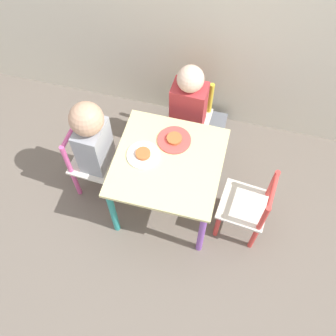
{
  "coord_description": "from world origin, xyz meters",
  "views": [
    {
      "loc": [
        0.27,
        -1.06,
        2.22
      ],
      "look_at": [
        0.0,
        0.0,
        0.4
      ],
      "focal_mm": 42.0,
      "sensor_mm": 36.0,
      "label": 1
    }
  ],
  "objects_px": {
    "chair_pink": "(92,161)",
    "child_left": "(96,143)",
    "chair_red": "(248,207)",
    "chair_yellow": "(189,119)",
    "plate_back": "(174,140)",
    "child_back": "(188,108)",
    "storage_bin": "(201,126)",
    "plate_left": "(143,155)",
    "kids_table": "(168,168)"
  },
  "relations": [
    {
      "from": "chair_pink",
      "to": "child_left",
      "type": "distance_m",
      "value": 0.22
    },
    {
      "from": "plate_back",
      "to": "chair_pink",
      "type": "bearing_deg",
      "value": -166.35
    },
    {
      "from": "chair_yellow",
      "to": "chair_red",
      "type": "relative_size",
      "value": 1.0
    },
    {
      "from": "chair_yellow",
      "to": "plate_back",
      "type": "relative_size",
      "value": 2.83
    },
    {
      "from": "kids_table",
      "to": "plate_back",
      "type": "distance_m",
      "value": 0.16
    },
    {
      "from": "chair_pink",
      "to": "plate_back",
      "type": "distance_m",
      "value": 0.53
    },
    {
      "from": "kids_table",
      "to": "plate_back",
      "type": "bearing_deg",
      "value": 90.0
    },
    {
      "from": "kids_table",
      "to": "child_back",
      "type": "height_order",
      "value": "child_back"
    },
    {
      "from": "chair_red",
      "to": "child_back",
      "type": "bearing_deg",
      "value": -129.38
    },
    {
      "from": "kids_table",
      "to": "chair_red",
      "type": "bearing_deg",
      "value": -5.83
    },
    {
      "from": "chair_pink",
      "to": "chair_red",
      "type": "distance_m",
      "value": 0.94
    },
    {
      "from": "kids_table",
      "to": "plate_left",
      "type": "xyz_separation_m",
      "value": [
        -0.14,
        0.0,
        0.08
      ]
    },
    {
      "from": "chair_pink",
      "to": "storage_bin",
      "type": "xyz_separation_m",
      "value": [
        0.55,
        0.56,
        -0.19
      ]
    },
    {
      "from": "kids_table",
      "to": "plate_left",
      "type": "bearing_deg",
      "value": 180.0
    },
    {
      "from": "child_left",
      "to": "chair_pink",
      "type": "bearing_deg",
      "value": 90.0
    },
    {
      "from": "chair_yellow",
      "to": "chair_pink",
      "type": "bearing_deg",
      "value": -135.24
    },
    {
      "from": "chair_yellow",
      "to": "plate_left",
      "type": "distance_m",
      "value": 0.54
    },
    {
      "from": "storage_bin",
      "to": "child_left",
      "type": "bearing_deg",
      "value": -131.27
    },
    {
      "from": "plate_back",
      "to": "child_back",
      "type": "bearing_deg",
      "value": 86.84
    },
    {
      "from": "kids_table",
      "to": "storage_bin",
      "type": "xyz_separation_m",
      "value": [
        0.08,
        0.58,
        -0.34
      ]
    },
    {
      "from": "child_back",
      "to": "chair_red",
      "type": "bearing_deg",
      "value": -43.09
    },
    {
      "from": "child_left",
      "to": "child_back",
      "type": "height_order",
      "value": "child_left"
    },
    {
      "from": "chair_red",
      "to": "plate_left",
      "type": "xyz_separation_m",
      "value": [
        -0.6,
        0.05,
        0.23
      ]
    },
    {
      "from": "child_back",
      "to": "plate_back",
      "type": "distance_m",
      "value": 0.28
    },
    {
      "from": "chair_yellow",
      "to": "storage_bin",
      "type": "bearing_deg",
      "value": 61.31
    },
    {
      "from": "child_left",
      "to": "storage_bin",
      "type": "relative_size",
      "value": 2.35
    },
    {
      "from": "chair_red",
      "to": "child_left",
      "type": "relative_size",
      "value": 0.68
    },
    {
      "from": "chair_yellow",
      "to": "chair_red",
      "type": "xyz_separation_m",
      "value": [
        0.45,
        -0.52,
        0.0
      ]
    },
    {
      "from": "kids_table",
      "to": "plate_left",
      "type": "distance_m",
      "value": 0.16
    },
    {
      "from": "kids_table",
      "to": "chair_yellow",
      "type": "distance_m",
      "value": 0.49
    },
    {
      "from": "chair_yellow",
      "to": "child_left",
      "type": "xyz_separation_m",
      "value": [
        -0.43,
        -0.45,
        0.21
      ]
    },
    {
      "from": "chair_red",
      "to": "child_left",
      "type": "bearing_deg",
      "value": -88.49
    },
    {
      "from": "child_left",
      "to": "plate_left",
      "type": "distance_m",
      "value": 0.28
    },
    {
      "from": "plate_back",
      "to": "child_left",
      "type": "bearing_deg",
      "value": -164.12
    },
    {
      "from": "child_left",
      "to": "plate_back",
      "type": "height_order",
      "value": "child_left"
    },
    {
      "from": "chair_pink",
      "to": "plate_left",
      "type": "height_order",
      "value": "chair_pink"
    },
    {
      "from": "chair_red",
      "to": "plate_left",
      "type": "relative_size",
      "value": 2.94
    },
    {
      "from": "plate_left",
      "to": "plate_back",
      "type": "distance_m",
      "value": 0.19
    },
    {
      "from": "kids_table",
      "to": "chair_yellow",
      "type": "xyz_separation_m",
      "value": [
        0.02,
        0.47,
        -0.15
      ]
    },
    {
      "from": "plate_back",
      "to": "plate_left",
      "type": "bearing_deg",
      "value": -135.0
    },
    {
      "from": "chair_yellow",
      "to": "child_back",
      "type": "height_order",
      "value": "child_back"
    },
    {
      "from": "chair_pink",
      "to": "child_left",
      "type": "relative_size",
      "value": 0.68
    },
    {
      "from": "child_left",
      "to": "kids_table",
      "type": "bearing_deg",
      "value": -90.0
    },
    {
      "from": "chair_yellow",
      "to": "plate_back",
      "type": "bearing_deg",
      "value": -90.86
    },
    {
      "from": "chair_pink",
      "to": "child_left",
      "type": "bearing_deg",
      "value": -90.0
    },
    {
      "from": "chair_pink",
      "to": "kids_table",
      "type": "bearing_deg",
      "value": -90.0
    },
    {
      "from": "kids_table",
      "to": "child_left",
      "type": "height_order",
      "value": "child_left"
    },
    {
      "from": "chair_pink",
      "to": "chair_yellow",
      "type": "bearing_deg",
      "value": -44.76
    },
    {
      "from": "child_back",
      "to": "storage_bin",
      "type": "xyz_separation_m",
      "value": [
        0.07,
        0.17,
        -0.37
      ]
    },
    {
      "from": "child_left",
      "to": "child_back",
      "type": "xyz_separation_m",
      "value": [
        0.42,
        0.39,
        -0.03
      ]
    }
  ]
}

